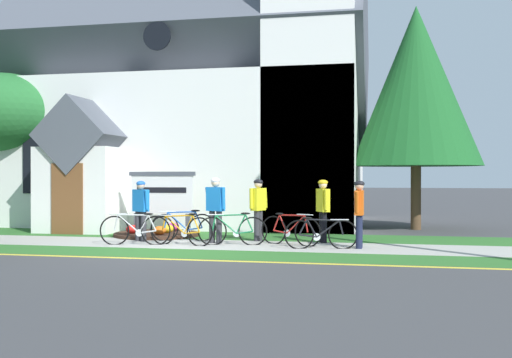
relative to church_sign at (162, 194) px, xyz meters
name	(u,v)px	position (x,y,z in m)	size (l,w,h in m)	color
ground	(216,234)	(1.51, 0.44, -1.19)	(140.00, 140.00, 0.00)	#3D3D3F
sidewalk_slab	(111,242)	(-0.58, -2.17, -1.19)	(32.00, 2.08, 0.01)	#A8A59E
grass_verge	(77,251)	(-0.58, -3.98, -1.19)	(32.00, 1.53, 0.01)	#2D6628
church_lawn	(144,234)	(-0.58, 0.01, -1.19)	(24.00, 2.29, 0.01)	#2D6628
curb_paint_stripe	(56,256)	(-0.58, -4.90, -1.19)	(28.00, 0.16, 0.01)	yellow
church_building	(205,99)	(-0.15, 4.91, 3.40)	(12.70, 9.98, 12.98)	white
church_sign	(162,194)	(0.00, 0.00, 0.00)	(2.02, 0.13, 1.85)	#474C56
flower_bed	(156,233)	(-0.02, -0.43, -1.11)	(2.42, 2.42, 0.34)	#382319
bicycle_green	(181,230)	(1.41, -2.43, -0.81)	(1.78, 0.44, 0.83)	black
bicycle_black	(184,227)	(1.17, -1.50, -0.81)	(1.70, 0.42, 0.85)	black
bicycle_silver	(290,230)	(4.07, -1.90, -0.81)	(1.60, 0.69, 0.82)	black
bicycle_white	(135,230)	(0.27, -2.61, -0.80)	(1.77, 0.34, 0.82)	black
bicycle_yellow	(233,230)	(2.67, -2.18, -0.81)	(1.72, 0.34, 0.84)	black
bicycle_blue	(321,234)	(4.89, -2.51, -0.83)	(1.72, 0.36, 0.78)	black
cyclist_in_red_jersey	(216,205)	(2.15, -1.91, -0.20)	(0.59, 0.48, 1.68)	#2D2D33
cyclist_in_yellow_jersey	(323,206)	(4.83, -1.23, -0.24)	(0.39, 0.66, 1.63)	black
cyclist_in_orange_jersey	(359,209)	(5.78, -2.22, -0.25)	(0.26, 0.75, 1.61)	#191E38
cyclist_in_white_jersey	(258,205)	(3.11, -1.10, -0.24)	(0.37, 0.65, 1.64)	#2D2D33
cyclist_in_blue_jersey	(141,206)	(0.09, -1.82, -0.27)	(0.55, 0.48, 1.60)	#2D2D33
roadside_conifer	(416,86)	(7.39, 3.25, 3.41)	(4.15, 4.15, 7.18)	#4C3823
yard_deciduous_tree	(6,114)	(-6.25, 1.69, 2.65)	(3.73, 3.73, 5.21)	#3D2D1E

